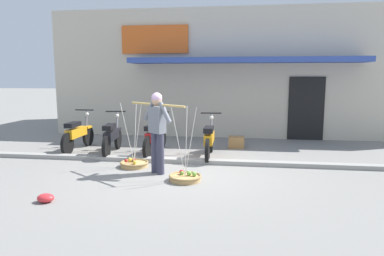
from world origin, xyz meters
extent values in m
plane|color=gray|center=(0.00, 0.00, 0.00)|extent=(90.00, 90.00, 0.00)
cube|color=gray|center=(0.00, 0.70, 0.05)|extent=(20.00, 0.24, 0.10)
cylinder|color=#38384C|center=(-0.49, -0.20, 0.43)|extent=(0.15, 0.15, 0.86)
cylinder|color=#38384C|center=(-0.34, -0.30, 0.43)|extent=(0.15, 0.15, 0.86)
cube|color=slate|center=(-0.41, -0.25, 1.13)|extent=(0.39, 0.36, 0.54)
sphere|color=tan|center=(-0.41, -0.25, 1.53)|extent=(0.21, 0.21, 0.21)
sphere|color=#D1A8CC|center=(-0.41, -0.25, 1.58)|extent=(0.22, 0.22, 0.22)
cylinder|color=slate|center=(-0.61, -0.12, 1.30)|extent=(0.33, 0.26, 0.43)
cylinder|color=slate|center=(-0.21, -0.39, 1.30)|extent=(0.33, 0.26, 0.43)
cylinder|color=tan|center=(-0.41, -0.25, 1.45)|extent=(1.33, 0.92, 0.04)
cylinder|color=tan|center=(-1.06, 0.19, 0.04)|extent=(0.60, 0.60, 0.09)
torus|color=olive|center=(-1.06, 0.19, 0.10)|extent=(0.64, 0.64, 0.05)
sphere|color=gold|center=(-1.02, 0.06, 0.14)|extent=(0.09, 0.09, 0.09)
sphere|color=yellow|center=(-1.19, 0.27, 0.14)|extent=(0.10, 0.10, 0.10)
sphere|color=red|center=(-1.09, 0.29, 0.13)|extent=(0.08, 0.08, 0.08)
sphere|color=gold|center=(-1.13, 0.33, 0.13)|extent=(0.08, 0.08, 0.08)
sphere|color=red|center=(-1.20, 0.04, 0.17)|extent=(0.08, 0.08, 0.08)
cylinder|color=silver|center=(-1.06, 0.32, 0.77)|extent=(0.01, 0.29, 1.36)
cylinder|color=silver|center=(-1.18, 0.12, 0.77)|extent=(0.25, 0.15, 1.36)
cylinder|color=silver|center=(-0.94, 0.12, 0.77)|extent=(0.25, 0.15, 1.36)
cylinder|color=tan|center=(0.24, -0.69, 0.04)|extent=(0.60, 0.60, 0.09)
torus|color=olive|center=(0.24, -0.69, 0.10)|extent=(0.64, 0.64, 0.05)
sphere|color=#75B545|center=(0.31, -0.64, 0.14)|extent=(0.10, 0.10, 0.10)
sphere|color=red|center=(0.15, -0.57, 0.14)|extent=(0.09, 0.09, 0.09)
sphere|color=#71AE42|center=(0.42, -0.67, 0.14)|extent=(0.09, 0.09, 0.09)
sphere|color=#649B3B|center=(0.17, -0.61, 0.13)|extent=(0.08, 0.08, 0.08)
cylinder|color=silver|center=(0.24, -0.55, 0.77)|extent=(0.01, 0.29, 1.36)
cylinder|color=silver|center=(0.12, -0.76, 0.77)|extent=(0.25, 0.15, 1.36)
cylinder|color=silver|center=(0.36, -0.76, 0.77)|extent=(0.25, 0.15, 1.36)
cylinder|color=black|center=(-3.11, 2.31, 0.29)|extent=(0.08, 0.58, 0.58)
cylinder|color=black|center=(-3.11, 1.07, 0.29)|extent=(0.08, 0.58, 0.58)
cube|color=orange|center=(-3.11, 2.31, 0.55)|extent=(0.14, 0.28, 0.06)
cube|color=orange|center=(-3.11, 1.59, 0.51)|extent=(0.20, 0.90, 0.24)
cube|color=black|center=(-3.11, 1.41, 0.75)|extent=(0.22, 0.56, 0.12)
cylinder|color=slate|center=(-3.11, 2.21, 0.68)|extent=(0.06, 0.30, 0.76)
cylinder|color=black|center=(-3.11, 2.13, 1.07)|extent=(0.54, 0.04, 0.04)
sphere|color=silver|center=(-3.11, 2.29, 0.93)|extent=(0.11, 0.11, 0.11)
cylinder|color=black|center=(-2.11, 2.04, 0.29)|extent=(0.15, 0.59, 0.58)
cylinder|color=black|center=(-1.96, 0.81, 0.29)|extent=(0.15, 0.59, 0.58)
cube|color=black|center=(-2.11, 2.04, 0.55)|extent=(0.17, 0.29, 0.06)
cube|color=black|center=(-2.02, 1.32, 0.51)|extent=(0.31, 0.92, 0.24)
cube|color=black|center=(-2.00, 1.14, 0.75)|extent=(0.29, 0.58, 0.12)
cylinder|color=slate|center=(-2.09, 1.94, 0.68)|extent=(0.10, 0.30, 0.76)
cylinder|color=black|center=(-2.08, 1.86, 1.07)|extent=(0.54, 0.10, 0.04)
sphere|color=silver|center=(-2.10, 2.02, 0.93)|extent=(0.11, 0.11, 0.11)
cylinder|color=black|center=(-0.87, 2.13, 0.29)|extent=(0.11, 0.58, 0.58)
cylinder|color=black|center=(-0.94, 0.89, 0.29)|extent=(0.11, 0.58, 0.58)
cube|color=red|center=(-0.87, 2.13, 0.55)|extent=(0.15, 0.29, 0.06)
cube|color=red|center=(-0.91, 1.41, 0.51)|extent=(0.25, 0.91, 0.24)
cube|color=black|center=(-0.92, 1.23, 0.75)|extent=(0.25, 0.57, 0.12)
cylinder|color=slate|center=(-0.88, 2.03, 0.68)|extent=(0.08, 0.30, 0.76)
cylinder|color=black|center=(-0.88, 1.95, 1.07)|extent=(0.54, 0.06, 0.04)
sphere|color=silver|center=(-0.88, 2.11, 0.93)|extent=(0.11, 0.11, 0.11)
cylinder|color=black|center=(0.52, 1.98, 0.29)|extent=(0.09, 0.58, 0.58)
cylinder|color=black|center=(0.54, 0.74, 0.29)|extent=(0.09, 0.58, 0.58)
cube|color=orange|center=(0.52, 1.98, 0.55)|extent=(0.14, 0.28, 0.06)
cube|color=orange|center=(0.53, 1.26, 0.51)|extent=(0.21, 0.90, 0.24)
cube|color=black|center=(0.53, 1.08, 0.75)|extent=(0.23, 0.56, 0.12)
cylinder|color=slate|center=(0.52, 1.88, 0.68)|extent=(0.06, 0.30, 0.76)
cylinder|color=black|center=(0.52, 1.80, 1.07)|extent=(0.54, 0.04, 0.04)
sphere|color=silver|center=(0.52, 1.96, 0.93)|extent=(0.11, 0.11, 0.11)
cube|color=beige|center=(1.39, 6.72, 2.10)|extent=(13.00, 5.00, 4.20)
cube|color=#334CA3|center=(1.39, 3.72, 2.50)|extent=(7.15, 1.00, 0.16)
cube|color=#DB5B1E|center=(-1.54, 4.17, 3.20)|extent=(2.20, 0.08, 0.90)
cube|color=black|center=(3.34, 4.20, 1.00)|extent=(1.10, 0.06, 2.00)
ellipsoid|color=red|center=(-1.82, -2.16, 0.07)|extent=(0.28, 0.22, 0.14)
cube|color=olive|center=(1.18, 2.63, 0.16)|extent=(0.44, 0.36, 0.32)
camera|label=1|loc=(1.30, -7.18, 2.04)|focal=32.59mm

